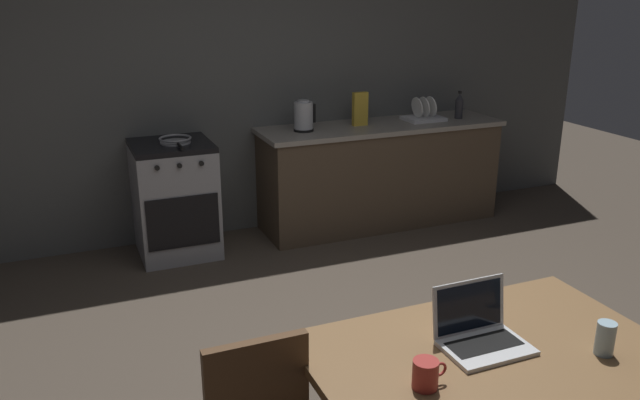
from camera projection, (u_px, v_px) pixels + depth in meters
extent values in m
plane|color=#473D33|center=(376.00, 386.00, 3.45)|extent=(12.00, 12.00, 0.00)
cube|color=#515251|center=(270.00, 74.00, 5.40)|extent=(6.40, 0.10, 2.66)
cube|color=#4C3D2D|center=(379.00, 176.00, 5.71)|extent=(2.10, 0.60, 0.86)
cube|color=gray|center=(381.00, 126.00, 5.56)|extent=(2.16, 0.64, 0.04)
cube|color=gray|center=(175.00, 201.00, 5.05)|extent=(0.60, 0.60, 0.86)
cube|color=black|center=(171.00, 145.00, 4.90)|extent=(0.60, 0.60, 0.04)
cube|color=black|center=(183.00, 222.00, 4.80)|extent=(0.54, 0.01, 0.40)
cylinder|color=black|center=(157.00, 168.00, 4.60)|extent=(0.04, 0.02, 0.04)
cylinder|color=black|center=(180.00, 166.00, 4.65)|extent=(0.04, 0.02, 0.04)
cylinder|color=black|center=(201.00, 163.00, 4.71)|extent=(0.04, 0.02, 0.04)
cube|color=brown|center=(493.00, 358.00, 2.39)|extent=(1.35, 0.89, 0.04)
cylinder|color=brown|center=(543.00, 358.00, 3.07)|extent=(0.05, 0.05, 0.71)
cube|color=#4C331E|center=(257.00, 393.00, 2.28)|extent=(0.38, 0.04, 0.42)
cube|color=silver|center=(486.00, 348.00, 2.41)|extent=(0.32, 0.22, 0.02)
cube|color=black|center=(484.00, 344.00, 2.42)|extent=(0.28, 0.12, 0.00)
cube|color=silver|center=(469.00, 306.00, 2.48)|extent=(0.32, 0.04, 0.21)
cube|color=black|center=(470.00, 307.00, 2.48)|extent=(0.29, 0.03, 0.18)
cylinder|color=black|center=(304.00, 130.00, 5.29)|extent=(0.16, 0.16, 0.02)
cylinder|color=#B2B5BA|center=(304.00, 115.00, 5.25)|extent=(0.16, 0.16, 0.22)
cylinder|color=#B2B5BA|center=(303.00, 101.00, 5.22)|extent=(0.09, 0.09, 0.02)
cube|color=black|center=(314.00, 113.00, 5.28)|extent=(0.02, 0.02, 0.15)
cylinder|color=#2D2D33|center=(459.00, 109.00, 5.76)|extent=(0.07, 0.07, 0.16)
cone|color=#2D2D33|center=(460.00, 97.00, 5.73)|extent=(0.07, 0.07, 0.06)
cylinder|color=black|center=(460.00, 92.00, 5.71)|extent=(0.03, 0.03, 0.02)
cylinder|color=gray|center=(175.00, 142.00, 4.89)|extent=(0.23, 0.23, 0.01)
torus|color=gray|center=(175.00, 138.00, 4.88)|extent=(0.25, 0.25, 0.02)
cylinder|color=black|center=(180.00, 146.00, 4.71)|extent=(0.02, 0.18, 0.02)
cylinder|color=#9E2D28|center=(425.00, 374.00, 2.17)|extent=(0.09, 0.09, 0.10)
torus|color=#9E2D28|center=(440.00, 369.00, 2.19)|extent=(0.05, 0.01, 0.05)
cylinder|color=#99B7C6|center=(605.00, 338.00, 2.36)|extent=(0.07, 0.07, 0.13)
cube|color=gold|center=(360.00, 109.00, 5.46)|extent=(0.13, 0.05, 0.28)
cube|color=silver|center=(423.00, 119.00, 5.71)|extent=(0.34, 0.26, 0.03)
cylinder|color=white|center=(417.00, 107.00, 5.65)|extent=(0.04, 0.18, 0.18)
cylinder|color=white|center=(424.00, 107.00, 5.67)|extent=(0.04, 0.18, 0.18)
cylinder|color=white|center=(431.00, 106.00, 5.70)|extent=(0.04, 0.18, 0.18)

